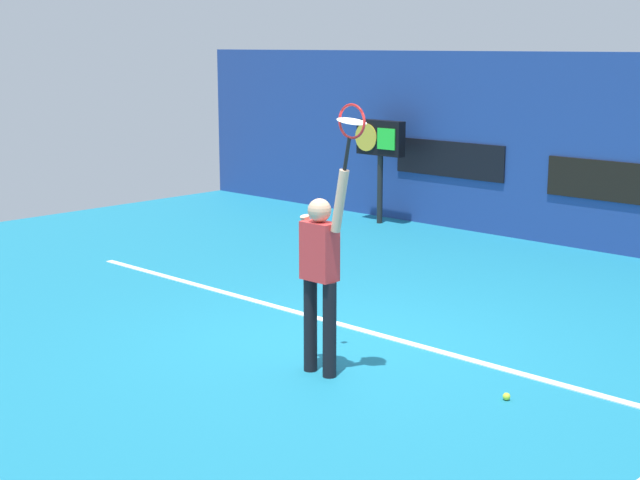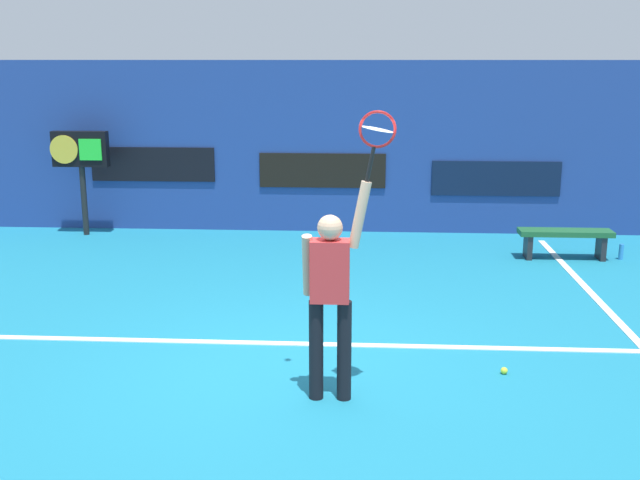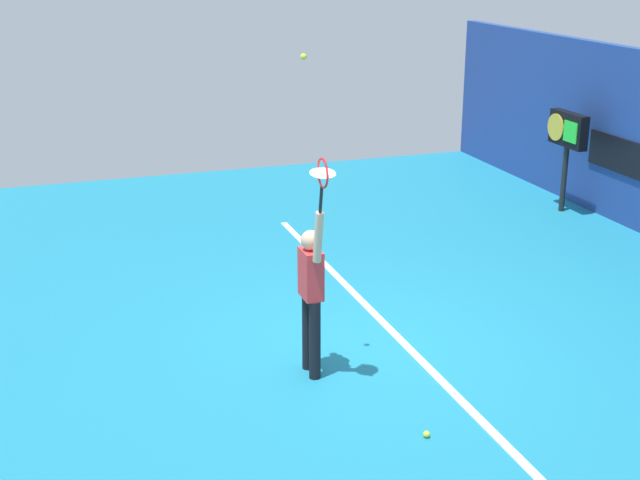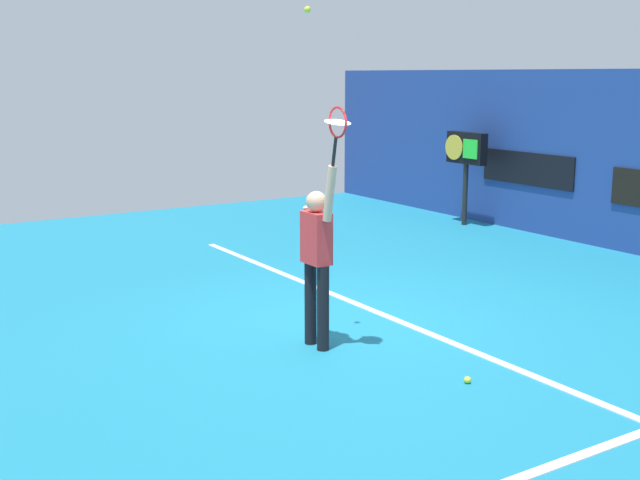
{
  "view_description": "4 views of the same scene",
  "coord_description": "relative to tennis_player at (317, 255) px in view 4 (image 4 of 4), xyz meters",
  "views": [
    {
      "loc": [
        6.34,
        -6.9,
        3.08
      ],
      "look_at": [
        0.42,
        -0.7,
        1.29
      ],
      "focal_mm": 52.79,
      "sensor_mm": 36.0,
      "label": 1
    },
    {
      "loc": [
        0.75,
        -7.05,
        2.98
      ],
      "look_at": [
        0.36,
        -0.58,
        1.43
      ],
      "focal_mm": 42.46,
      "sensor_mm": 36.0,
      "label": 2
    },
    {
      "loc": [
        8.94,
        -3.54,
        4.61
      ],
      "look_at": [
        0.24,
        -0.57,
        1.5
      ],
      "focal_mm": 49.4,
      "sensor_mm": 36.0,
      "label": 3
    },
    {
      "loc": [
        7.49,
        -5.19,
        2.88
      ],
      "look_at": [
        0.26,
        -0.58,
        1.12
      ],
      "focal_mm": 45.48,
      "sensor_mm": 36.0,
      "label": 4
    }
  ],
  "objects": [
    {
      "name": "ground_plane",
      "position": [
        -0.46,
        0.74,
        -1.01
      ],
      "size": [
        18.0,
        18.0,
        0.0
      ],
      "primitive_type": "plane",
      "color": "teal"
    },
    {
      "name": "sponsor_banner_portside",
      "position": [
        -3.46,
        6.76,
        0.16
      ],
      "size": [
        2.2,
        0.03,
        0.6
      ],
      "primitive_type": "cube",
      "color": "black"
    },
    {
      "name": "court_baseline",
      "position": [
        -0.46,
        1.29,
        -1.01
      ],
      "size": [
        10.0,
        0.1,
        0.01
      ],
      "primitive_type": "cube",
      "color": "white",
      "rests_on": "ground_plane"
    },
    {
      "name": "tennis_player",
      "position": [
        0.0,
        0.0,
        0.0
      ],
      "size": [
        0.6,
        0.31,
        1.99
      ],
      "color": "black",
      "rests_on": "ground_plane"
    },
    {
      "name": "tennis_racket",
      "position": [
        0.38,
        -0.0,
        1.37
      ],
      "size": [
        0.37,
        0.27,
        0.62
      ],
      "color": "black"
    },
    {
      "name": "tennis_ball",
      "position": [
        -0.11,
        -0.04,
        2.5
      ],
      "size": [
        0.07,
        0.07,
        0.07
      ],
      "primitive_type": "sphere",
      "color": "#CCE033"
    },
    {
      "name": "scoreboard_clock",
      "position": [
        -4.56,
        6.27,
        0.4
      ],
      "size": [
        0.96,
        0.2,
        1.79
      ],
      "color": "black",
      "rests_on": "ground_plane"
    },
    {
      "name": "spare_ball",
      "position": [
        1.67,
        0.64,
        -0.98
      ],
      "size": [
        0.07,
        0.07,
        0.07
      ],
      "primitive_type": "sphere",
      "color": "#CCE033",
      "rests_on": "ground_plane"
    }
  ]
}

